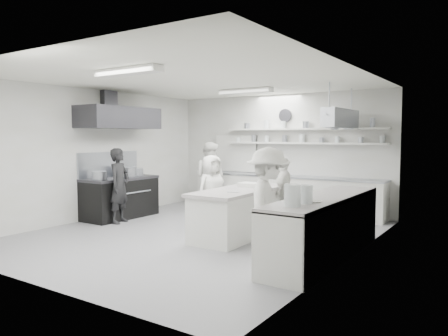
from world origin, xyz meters
The scene contains 27 objects.
floor centered at (0.00, 0.00, -0.01)m, with size 6.00×7.00×0.02m, color #9F9EA1.
ceiling centered at (0.00, 0.00, 3.01)m, with size 6.00×7.00×0.02m, color silver.
wall_back centered at (0.00, 3.50, 1.50)m, with size 6.00×0.04×3.00m, color silver.
wall_front centered at (0.00, -3.50, 1.50)m, with size 6.00×0.04×3.00m, color silver.
wall_left centered at (-3.00, 0.00, 1.50)m, with size 0.04×7.00×3.00m, color silver.
wall_right centered at (3.00, 0.00, 1.50)m, with size 0.04×7.00×3.00m, color silver.
stove centered at (-2.60, 0.40, 0.45)m, with size 0.80×1.80×0.90m, color black.
exhaust_hood centered at (-2.60, 0.40, 2.35)m, with size 0.85×2.00×0.50m, color #2C2C31.
back_counter centered at (0.30, 3.20, 0.46)m, with size 5.00×0.60×0.92m, color silver.
shelf_lower centered at (0.70, 3.37, 1.75)m, with size 4.20×0.26×0.04m, color silver.
shelf_upper centered at (0.70, 3.37, 2.10)m, with size 4.20×0.26×0.04m, color silver.
pass_through_window centered at (-1.30, 3.48, 1.45)m, with size 1.30×0.04×1.00m, color black.
wall_clock centered at (0.20, 3.46, 2.45)m, with size 0.32×0.32×0.05m, color silver.
right_counter centered at (2.65, -0.20, 0.47)m, with size 0.74×3.30×0.94m, color silver.
pot_rack centered at (2.00, 2.40, 2.30)m, with size 0.30×1.60×0.40m, color #979BA6.
light_fixture_front centered at (0.00, -1.80, 2.94)m, with size 1.30×0.25×0.10m, color silver.
light_fixture_rear centered at (0.00, 1.80, 2.94)m, with size 1.30×0.25×0.10m, color silver.
prep_island centered at (0.74, 0.36, 0.43)m, with size 0.87×2.34×0.86m, color silver.
stove_pot centered at (-2.60, 0.67, 1.05)m, with size 0.39×0.39×0.28m, color #979BA6.
cook_stove centered at (-2.14, -0.04, 0.83)m, with size 0.61×0.40×1.66m, color black.
cook_back centered at (-1.37, 2.33, 0.89)m, with size 0.86×0.67×1.77m, color white.
cook_island_left centered at (-0.31, 0.91, 0.76)m, with size 0.74×0.48×1.52m, color white.
cook_island_right centered at (1.14, 1.44, 0.75)m, with size 0.88×0.36×1.50m, color white.
cook_right centered at (2.04, -0.93, 0.88)m, with size 1.14×0.65×1.76m, color white.
bowl_island_a centered at (0.88, -0.10, 0.89)m, with size 0.24×0.24×0.06m, color #979BA6.
bowl_island_b centered at (0.55, 1.04, 0.90)m, with size 0.22×0.22×0.07m, color silver.
bowl_right centered at (2.73, -0.86, 0.97)m, with size 0.24×0.24×0.06m, color silver.
Camera 1 is at (5.10, -6.74, 1.92)m, focal length 34.99 mm.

